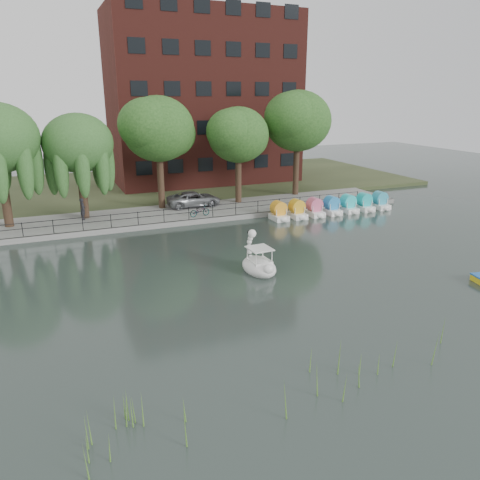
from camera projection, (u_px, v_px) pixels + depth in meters
ground_plane at (260, 284)px, 25.42m from camera, size 120.00×120.00×0.00m
promenade at (180, 214)px, 39.44m from camera, size 40.00×6.00×0.40m
kerb at (190, 222)px, 36.84m from camera, size 40.00×0.25×0.40m
land_strip at (145, 185)px, 51.76m from camera, size 60.00×22.00×0.36m
railing at (189, 210)px, 36.74m from camera, size 32.00×0.05×1.00m
apartment_building at (203, 99)px, 51.57m from camera, size 20.00×10.07×18.00m
willow_mid at (78, 144)px, 35.74m from camera, size 5.32×5.32×8.15m
broadleaf_center at (158, 129)px, 38.77m from camera, size 6.00×6.00×9.25m
broadleaf_right at (238, 135)px, 41.12m from camera, size 5.40×5.40×8.32m
broadleaf_far at (298, 121)px, 44.09m from camera, size 6.30×6.30×9.71m
minivan at (194, 198)px, 41.00m from camera, size 2.48×5.39×1.50m
bicycle at (200, 210)px, 37.75m from camera, size 0.85×1.79×1.00m
pedestrian at (83, 207)px, 36.56m from camera, size 0.57×0.77×1.98m
swan_boat at (259, 263)px, 27.06m from camera, size 1.84×2.89×2.33m
pedal_boat_row at (332, 207)px, 40.09m from camera, size 11.35×1.70×1.40m
reed_bank at (415, 352)px, 17.62m from camera, size 24.00×2.40×1.20m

